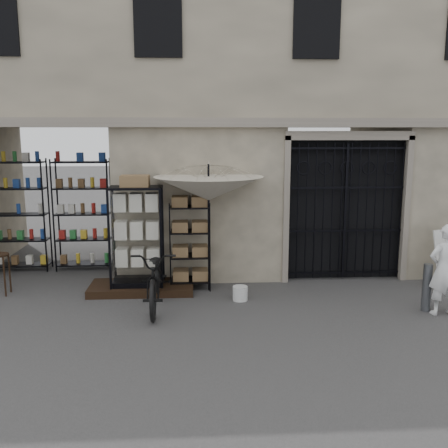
{
  "coord_description": "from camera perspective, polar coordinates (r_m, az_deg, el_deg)",
  "views": [
    {
      "loc": [
        -1.36,
        -7.88,
        3.04
      ],
      "look_at": [
        -0.8,
        1.4,
        1.35
      ],
      "focal_mm": 40.0,
      "sensor_mm": 36.0,
      "label": 1
    }
  ],
  "objects": [
    {
      "name": "steel_bollard",
      "position": [
        9.37,
        22.17,
        -6.74
      ],
      "size": [
        0.19,
        0.19,
        0.84
      ],
      "primitive_type": "cylinder",
      "rotation": [
        0.0,
        0.0,
        -0.28
      ],
      "color": "#575A60",
      "rests_on": "ground"
    },
    {
      "name": "bicycle",
      "position": [
        9.08,
        -7.66,
        -9.36
      ],
      "size": [
        0.74,
        1.11,
        2.09
      ],
      "primitive_type": "imported",
      "rotation": [
        0.0,
        0.0,
        0.01
      ],
      "color": "black",
      "rests_on": "ground"
    },
    {
      "name": "shopkeeper",
      "position": [
        9.43,
        23.57,
        -9.4
      ],
      "size": [
        0.73,
        1.62,
        0.38
      ],
      "primitive_type": "imported",
      "rotation": [
        0.0,
        0.0,
        3.25
      ],
      "color": "white",
      "rests_on": "ground"
    },
    {
      "name": "iron_gate",
      "position": [
        10.73,
        13.43,
        1.77
      ],
      "size": [
        2.5,
        0.21,
        3.0
      ],
      "color": "black",
      "rests_on": "ground"
    },
    {
      "name": "wooden_stool",
      "position": [
        10.45,
        -24.25,
        -5.15
      ],
      "size": [
        0.47,
        0.47,
        0.8
      ],
      "rotation": [
        0.0,
        0.0,
        0.27
      ],
      "color": "black",
      "rests_on": "ground"
    },
    {
      "name": "main_building",
      "position": [
        12.05,
        3.2,
        17.26
      ],
      "size": [
        14.0,
        4.0,
        9.0
      ],
      "primitive_type": "cube",
      "color": "tan",
      "rests_on": "ground"
    },
    {
      "name": "wire_rack",
      "position": [
        9.87,
        -3.89,
        -2.52
      ],
      "size": [
        0.88,
        0.72,
        1.74
      ],
      "rotation": [
        0.0,
        0.0,
        0.26
      ],
      "color": "black",
      "rests_on": "ground"
    },
    {
      "name": "market_umbrella",
      "position": [
        9.48,
        -1.78,
        4.83
      ],
      "size": [
        2.1,
        2.13,
        2.97
      ],
      "rotation": [
        0.0,
        0.0,
        -0.17
      ],
      "color": "black",
      "rests_on": "ground"
    },
    {
      "name": "white_bucket",
      "position": [
        9.3,
        1.86,
        -7.92
      ],
      "size": [
        0.34,
        0.34,
        0.26
      ],
      "primitive_type": "cylinder",
      "rotation": [
        0.0,
        0.0,
        0.28
      ],
      "color": "silver",
      "rests_on": "ground"
    },
    {
      "name": "display_cabinet",
      "position": [
        9.7,
        -9.94,
        -1.96
      ],
      "size": [
        1.07,
        0.81,
        2.07
      ],
      "rotation": [
        0.0,
        0.0,
        -0.26
      ],
      "color": "black",
      "rests_on": "step_platform"
    },
    {
      "name": "ground",
      "position": [
        8.56,
        6.03,
        -10.57
      ],
      "size": [
        80.0,
        80.0,
        0.0
      ],
      "primitive_type": "plane",
      "color": "black",
      "rests_on": "ground"
    },
    {
      "name": "shop_recess",
      "position": [
        11.24,
        -19.65,
        1.83
      ],
      "size": [
        3.0,
        1.7,
        3.0
      ],
      "primitive_type": "cube",
      "color": "black",
      "rests_on": "ground"
    },
    {
      "name": "shop_shelving",
      "position": [
        11.76,
        -19.15,
        0.98
      ],
      "size": [
        2.7,
        0.5,
        2.5
      ],
      "primitive_type": "cube",
      "color": "black",
      "rests_on": "ground"
    },
    {
      "name": "step_platform",
      "position": [
        9.94,
        -9.37,
        -7.19
      ],
      "size": [
        2.0,
        0.9,
        0.15
      ],
      "primitive_type": "cube",
      "color": "black",
      "rests_on": "ground"
    }
  ]
}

